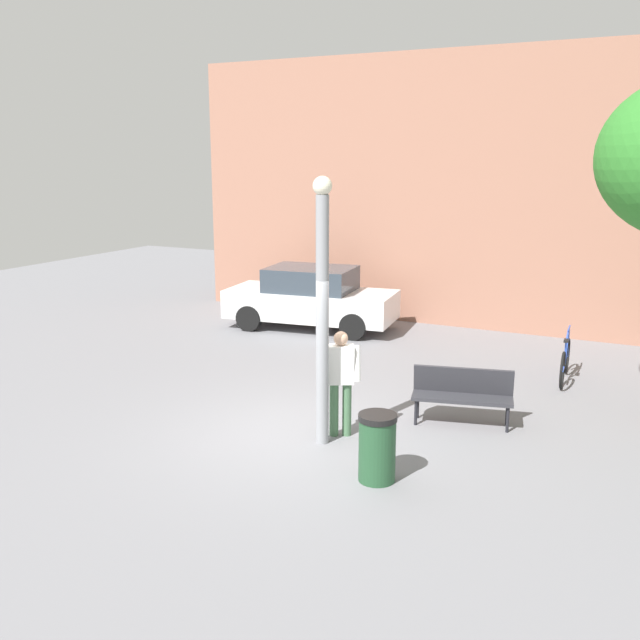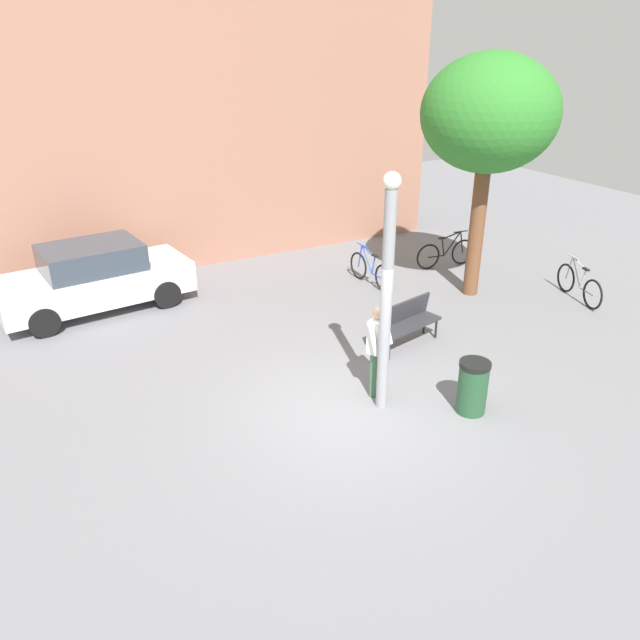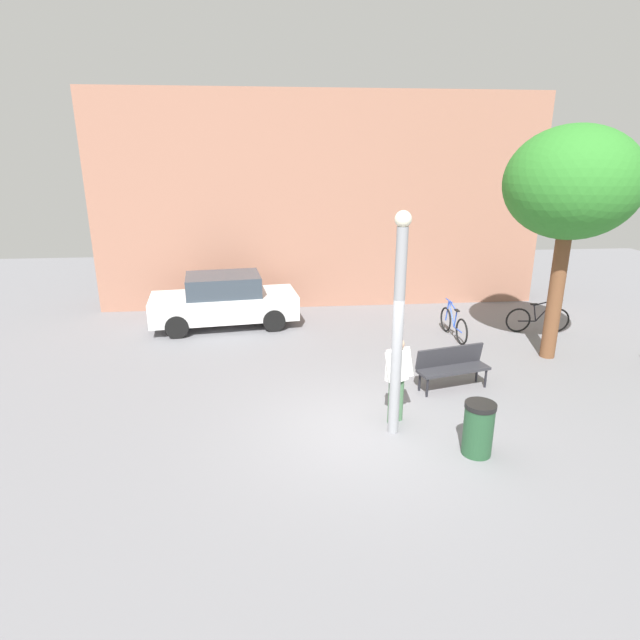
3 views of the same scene
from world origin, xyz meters
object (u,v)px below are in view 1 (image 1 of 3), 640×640
(parked_car_white, at_px, (311,298))
(bicycle_blue, at_px, (565,361))
(park_bench, at_px, (463,391))
(lamppost, at_px, (322,305))
(trash_bin, at_px, (377,447))
(person_by_lamppost, at_px, (341,376))

(parked_car_white, bearing_deg, bicycle_blue, -14.47)
(park_bench, distance_m, bicycle_blue, 3.36)
(lamppost, distance_m, bicycle_blue, 5.90)
(parked_car_white, xyz_separation_m, trash_bin, (4.79, -7.37, -0.30))
(bicycle_blue, bearing_deg, person_by_lamppost, -120.98)
(person_by_lamppost, xyz_separation_m, trash_bin, (1.11, -1.22, -0.49))
(lamppost, relative_size, person_by_lamppost, 2.39)
(parked_car_white, bearing_deg, person_by_lamppost, -59.09)
(person_by_lamppost, distance_m, bicycle_blue, 5.28)
(lamppost, xyz_separation_m, parked_car_white, (-3.55, 6.52, -1.36))
(bicycle_blue, height_order, parked_car_white, parked_car_white)
(lamppost, height_order, parked_car_white, lamppost)
(person_by_lamppost, xyz_separation_m, parked_car_white, (-3.68, 6.15, -0.19))
(lamppost, height_order, person_by_lamppost, lamppost)
(park_bench, bearing_deg, lamppost, -134.10)
(park_bench, xyz_separation_m, bicycle_blue, (1.15, 3.15, -0.16))
(bicycle_blue, xyz_separation_m, trash_bin, (-1.59, -5.72, 0.09))
(bicycle_blue, distance_m, trash_bin, 5.94)
(trash_bin, bearing_deg, lamppost, 145.63)
(person_by_lamppost, height_order, parked_car_white, person_by_lamppost)
(park_bench, height_order, bicycle_blue, bicycle_blue)
(bicycle_blue, distance_m, parked_car_white, 6.60)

